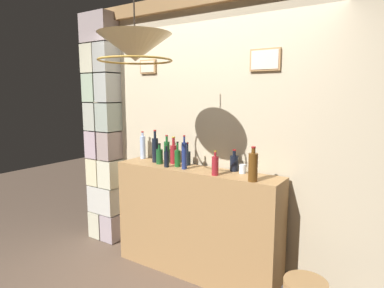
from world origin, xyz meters
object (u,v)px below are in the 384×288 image
(liquor_bottle_vodka, at_px, (155,149))
(liquor_bottle_vermouth, at_px, (178,158))
(liquor_bottle_whiskey, at_px, (234,163))
(liquor_bottle_sherry, at_px, (253,167))
(liquor_bottle_port, at_px, (143,147))
(liquor_bottle_rye, at_px, (184,155))
(liquor_bottle_gin, at_px, (215,165))
(liquor_bottle_rum, at_px, (174,153))
(liquor_bottle_tequila, at_px, (187,158))
(glass_tumbler_rocks, at_px, (243,169))
(liquor_bottle_brandy, at_px, (167,151))
(liquor_bottle_amaro, at_px, (167,159))
(liquor_bottle_mezcal, at_px, (159,156))
(pendant_lamp, at_px, (135,48))

(liquor_bottle_vodka, bearing_deg, liquor_bottle_vermouth, -9.02)
(liquor_bottle_whiskey, relative_size, liquor_bottle_sherry, 0.71)
(liquor_bottle_port, bearing_deg, liquor_bottle_rye, -14.69)
(liquor_bottle_gin, xyz_separation_m, liquor_bottle_whiskey, (0.07, 0.24, -0.01))
(liquor_bottle_rum, relative_size, liquor_bottle_sherry, 0.96)
(liquor_bottle_tequila, bearing_deg, liquor_bottle_gin, -25.94)
(liquor_bottle_gin, distance_m, liquor_bottle_rye, 0.38)
(liquor_bottle_port, distance_m, glass_tumbler_rocks, 1.23)
(liquor_bottle_tequila, distance_m, liquor_bottle_brandy, 0.27)
(liquor_bottle_brandy, distance_m, liquor_bottle_whiskey, 0.78)
(liquor_bottle_amaro, height_order, liquor_bottle_mezcal, liquor_bottle_mezcal)
(glass_tumbler_rocks, bearing_deg, liquor_bottle_brandy, 178.49)
(liquor_bottle_vodka, height_order, pendant_lamp, pendant_lamp)
(liquor_bottle_rum, bearing_deg, liquor_bottle_mezcal, -138.79)
(liquor_bottle_brandy, bearing_deg, liquor_bottle_rye, -26.44)
(liquor_bottle_rye, bearing_deg, liquor_bottle_port, 165.31)
(liquor_bottle_rum, distance_m, liquor_bottle_mezcal, 0.15)
(liquor_bottle_sherry, bearing_deg, liquor_bottle_amaro, 177.56)
(liquor_bottle_amaro, distance_m, liquor_bottle_tequila, 0.22)
(liquor_bottle_whiskey, height_order, liquor_bottle_sherry, liquor_bottle_sherry)
(glass_tumbler_rocks, relative_size, pendant_lamp, 0.14)
(liquor_bottle_rum, height_order, pendant_lamp, pendant_lamp)
(liquor_bottle_gin, height_order, liquor_bottle_brandy, liquor_bottle_brandy)
(liquor_bottle_gin, xyz_separation_m, liquor_bottle_brandy, (-0.71, 0.22, 0.03))
(liquor_bottle_gin, xyz_separation_m, liquor_bottle_amaro, (-0.56, 0.03, -0.00))
(liquor_bottle_sherry, bearing_deg, liquor_bottle_rum, 167.41)
(liquor_bottle_port, bearing_deg, liquor_bottle_sherry, -9.77)
(liquor_bottle_rum, bearing_deg, liquor_bottle_rye, -32.49)
(liquor_bottle_vodka, xyz_separation_m, pendant_lamp, (0.44, -0.75, 0.92))
(liquor_bottle_whiskey, xyz_separation_m, liquor_bottle_rye, (-0.44, -0.19, 0.06))
(liquor_bottle_whiskey, bearing_deg, glass_tumbler_rocks, -21.61)
(liquor_bottle_mezcal, bearing_deg, liquor_bottle_sherry, -6.36)
(liquor_bottle_whiskey, height_order, liquor_bottle_vodka, liquor_bottle_vodka)
(liquor_bottle_gin, bearing_deg, liquor_bottle_amaro, 177.14)
(liquor_bottle_mezcal, height_order, pendant_lamp, pendant_lamp)
(liquor_bottle_brandy, bearing_deg, liquor_bottle_sherry, -12.29)
(liquor_bottle_tequila, height_order, liquor_bottle_brandy, liquor_bottle_brandy)
(liquor_bottle_amaro, relative_size, pendant_lamp, 0.36)
(liquor_bottle_rye, bearing_deg, liquor_bottle_vodka, 166.98)
(liquor_bottle_vermouth, relative_size, liquor_bottle_mezcal, 1.17)
(pendant_lamp, bearing_deg, liquor_bottle_mezcal, 116.14)
(liquor_bottle_mezcal, height_order, glass_tumbler_rocks, liquor_bottle_mezcal)
(liquor_bottle_mezcal, bearing_deg, liquor_bottle_vermouth, -1.40)
(liquor_bottle_rum, relative_size, glass_tumbler_rocks, 3.43)
(liquor_bottle_sherry, distance_m, liquor_bottle_rye, 0.73)
(liquor_bottle_mezcal, bearing_deg, liquor_bottle_whiskey, 9.46)
(liquor_bottle_amaro, relative_size, glass_tumbler_rocks, 2.57)
(liquor_bottle_amaro, relative_size, liquor_bottle_port, 0.69)
(liquor_bottle_brandy, xyz_separation_m, liquor_bottle_whiskey, (0.78, 0.02, -0.04))
(liquor_bottle_amaro, bearing_deg, liquor_bottle_gin, -2.86)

